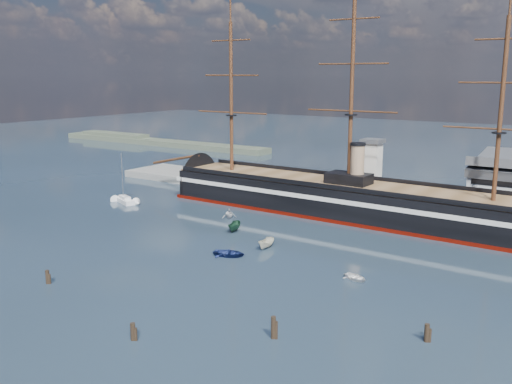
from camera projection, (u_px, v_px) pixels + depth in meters
The scene contains 15 objects.
ground at pixel (294, 233), 119.95m from camera, with size 600.00×600.00×0.00m, color #1E2B35.
quay at pixel (401, 207), 143.52m from camera, with size 180.00×18.00×2.00m, color slate.
quay_tower at pixel (372, 168), 142.97m from camera, with size 5.00×5.00×15.00m.
shoreline at pixel (145, 140), 273.36m from camera, with size 120.00×10.00×4.00m.
warship at pixel (334, 197), 135.74m from camera, with size 113.01×17.70×53.94m.
sailboat at pixel (125, 200), 147.92m from camera, with size 8.45×5.31×13.04m.
motorboat_a at pixel (234, 232), 121.16m from camera, with size 6.24×2.29×2.50m, color #1C442D.
motorboat_b at pixel (229, 256), 104.80m from camera, with size 3.72×1.49×1.74m, color navy.
motorboat_c at pixel (266, 249), 109.42m from camera, with size 5.85×2.14×2.34m, color beige.
motorboat_d at pixel (229, 218), 132.84m from camera, with size 6.24×2.71×2.29m, color silver.
motorboat_e at pixel (356, 280), 92.84m from camera, with size 2.66×1.07×1.24m, color white.
piling_near_left at pixel (48, 284), 91.17m from camera, with size 0.64×0.64×2.95m, color black.
piling_near_mid at pixel (133, 340), 71.88m from camera, with size 0.64×0.64×2.99m, color black.
piling_near_right at pixel (273, 338), 72.32m from camera, with size 0.64×0.64×3.68m, color black.
piling_far_right at pixel (426, 342), 71.45m from camera, with size 0.64×0.64×3.07m, color black.
Camera 1 is at (58.73, -59.95, 32.97)m, focal length 40.00 mm.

